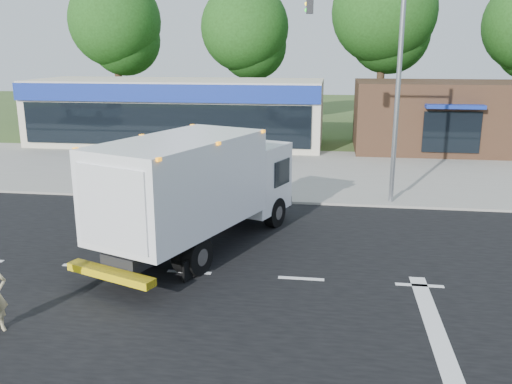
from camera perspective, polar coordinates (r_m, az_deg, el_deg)
ground at (r=14.35m, az=4.77°, el=-9.13°), size 120.00×120.00×0.00m
road_asphalt at (r=14.34m, az=4.77°, el=-9.11°), size 60.00×14.00×0.02m
sidewalk at (r=22.07m, az=6.06°, el=-0.38°), size 60.00×2.40×0.12m
parking_apron at (r=27.72m, az=6.52°, el=2.63°), size 60.00×9.00×0.02m
lane_markings at (r=13.12m, az=10.42°, el=-11.65°), size 55.20×7.00×0.01m
ems_box_truck at (r=15.85m, az=-6.10°, el=0.84°), size 5.08×8.19×3.48m
retail_strip_mall at (r=34.63m, az=-8.27°, el=8.35°), size 18.00×6.20×4.00m
brown_storefront at (r=33.90m, az=18.96°, el=7.56°), size 10.00×6.70×4.00m
traffic_signal_pole at (r=20.79m, az=13.00°, el=12.00°), size 3.51×0.25×8.00m
background_trees at (r=41.33m, az=6.25°, el=16.89°), size 36.77×7.39×12.10m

